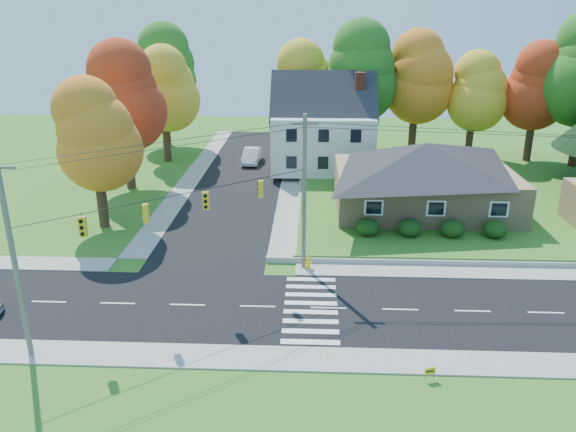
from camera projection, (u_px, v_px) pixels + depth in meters
The scene contains 22 objects.
ground at pixel (328, 308), 31.46m from camera, with size 120.00×120.00×0.00m, color #3D7923.
road_main at pixel (328, 308), 31.45m from camera, with size 90.00×8.00×0.02m, color black.
road_cross at pixel (242, 177), 56.16m from camera, with size 8.00×44.00×0.02m, color black.
sidewalk_north at pixel (327, 269), 36.13m from camera, with size 90.00×2.00×0.08m, color #9C9A90.
sidewalk_south at pixel (331, 360), 26.75m from camera, with size 90.00×2.00×0.08m, color #9C9A90.
lawn at pixel (467, 193), 50.52m from camera, with size 30.00×30.00×0.50m, color #3D7923.
ranch_house at pixel (425, 175), 45.00m from camera, with size 14.60×10.60×5.40m.
colonial_house at pixel (323, 128), 56.13m from camera, with size 10.40×8.40×9.60m.
hedge_row at pixel (431, 228), 39.94m from camera, with size 10.70×1.70×1.27m.
traffic_infrastructure at pixel (328, 214), 30.95m from camera, with size 38.10×10.66×10.00m.
tree_lot_0 at pixel (304, 83), 60.55m from camera, with size 6.72×6.72×12.51m.
tree_lot_1 at pixel (361, 72), 58.92m from camera, with size 7.84×7.84×14.60m.
tree_lot_2 at pixel (417, 77), 59.83m from camera, with size 7.28×7.28×13.56m.
tree_lot_3 at pixel (475, 91), 59.10m from camera, with size 6.16×6.16×11.47m.
tree_lot_4 at pixel (537, 87), 57.69m from camera, with size 6.72×6.72×12.51m.
tree_west_0 at pixel (94, 135), 40.94m from camera, with size 6.16×6.16×11.47m.
tree_west_1 at pixel (123, 97), 49.91m from camera, with size 7.28×7.28×13.56m.
tree_west_2 at pixel (163, 89), 59.47m from camera, with size 6.72×6.72×12.51m.
tree_west_3 at pixel (162, 69), 66.60m from camera, with size 7.84×7.84×14.60m.
white_car at pixel (252, 156), 61.01m from camera, with size 1.69×4.86×1.60m, color silver.
fire_hydrant at pixel (308, 263), 36.07m from camera, with size 0.48×0.39×0.87m.
yard_sign at pixel (430, 371), 25.18m from camera, with size 0.52×0.18×0.66m.
Camera 1 is at (-1.05, -27.81, 15.72)m, focal length 35.00 mm.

